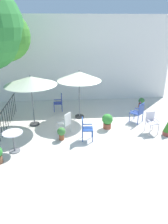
{
  "coord_description": "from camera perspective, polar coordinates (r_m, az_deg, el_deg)",
  "views": [
    {
      "loc": [
        -0.79,
        -8.56,
        4.35
      ],
      "look_at": [
        0.0,
        0.08,
        0.83
      ],
      "focal_mm": 34.66,
      "sensor_mm": 36.0,
      "label": 1
    }
  ],
  "objects": [
    {
      "name": "patio_chair_0",
      "position": [
        9.16,
        -4.88,
        -2.64
      ],
      "size": [
        0.63,
        0.64,
        0.95
      ],
      "color": "silver",
      "rests_on": "ground"
    },
    {
      "name": "potted_plant_4",
      "position": [
        8.78,
        -5.98,
        -5.43
      ],
      "size": [
        0.33,
        0.33,
        0.53
      ],
      "color": "#9F512E",
      "rests_on": "ground"
    },
    {
      "name": "patio_umbrella_1",
      "position": [
        9.69,
        -13.91,
        7.92
      ],
      "size": [
        2.29,
        2.29,
        2.35
      ],
      "color": "#2D2D2D",
      "rests_on": "ground"
    },
    {
      "name": "patio_chair_1",
      "position": [
        9.7,
        17.35,
        -2.18
      ],
      "size": [
        0.49,
        0.53,
        0.9
      ],
      "color": "white",
      "rests_on": "ground"
    },
    {
      "name": "villa_facade",
      "position": [
        13.05,
        -1.75,
        13.69
      ],
      "size": [
        11.04,
        0.3,
        4.9
      ],
      "primitive_type": "cube",
      "color": "white",
      "rests_on": "ground"
    },
    {
      "name": "patio_umbrella_0",
      "position": [
        10.3,
        -1.28,
        9.37
      ],
      "size": [
        2.12,
        2.12,
        2.38
      ],
      "color": "#2D2D2D",
      "rests_on": "ground"
    },
    {
      "name": "patio_chair_2",
      "position": [
        8.63,
        0.38,
        -4.09
      ],
      "size": [
        0.46,
        0.44,
        0.94
      ],
      "color": "#254894",
      "rests_on": "ground"
    },
    {
      "name": "ground_plane",
      "position": [
        9.64,
        0.04,
        -4.75
      ],
      "size": [
        60.0,
        60.0,
        0.0
      ],
      "primitive_type": "plane",
      "color": "beige"
    },
    {
      "name": "potted_plant_1",
      "position": [
        9.72,
        21.18,
        -3.94
      ],
      "size": [
        0.35,
        0.35,
        0.68
      ],
      "color": "brown",
      "rests_on": "ground"
    },
    {
      "name": "patio_chair_3",
      "position": [
        11.65,
        -6.5,
        2.8
      ],
      "size": [
        0.47,
        0.45,
        0.95
      ],
      "color": "#2E3D98",
      "rests_on": "ground"
    },
    {
      "name": "patio_chair_4",
      "position": [
        10.49,
        14.17,
        0.14
      ],
      "size": [
        0.69,
        0.69,
        0.97
      ],
      "color": "#294493",
      "rests_on": "ground"
    },
    {
      "name": "cafe_table_0",
      "position": [
        8.26,
        -18.16,
        -6.62
      ],
      "size": [
        0.72,
        0.72,
        0.77
      ],
      "color": "white",
      "rests_on": "ground"
    },
    {
      "name": "potted_plant_3",
      "position": [
        12.54,
        14.9,
        2.47
      ],
      "size": [
        0.33,
        0.33,
        0.57
      ],
      "color": "#A74834",
      "rests_on": "ground"
    },
    {
      "name": "potted_plant_0",
      "position": [
        9.69,
        6.16,
        -2.27
      ],
      "size": [
        0.48,
        0.48,
        0.69
      ],
      "color": "#A35038",
      "rests_on": "ground"
    },
    {
      "name": "terrace_railing",
      "position": [
        9.69,
        -20.69,
        -1.71
      ],
      "size": [
        0.03,
        5.25,
        1.01
      ],
      "color": "black",
      "rests_on": "ground"
    }
  ]
}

